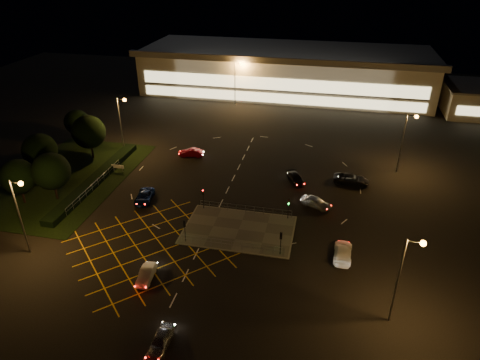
% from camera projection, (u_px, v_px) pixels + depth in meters
% --- Properties ---
extents(ground, '(180.00, 180.00, 0.00)m').
position_uv_depth(ground, '(228.00, 220.00, 58.49)').
color(ground, black).
rests_on(ground, ground).
extents(pedestrian_island, '(14.00, 9.00, 0.12)m').
position_uv_depth(pedestrian_island, '(239.00, 230.00, 56.37)').
color(pedestrian_island, '#4C4944').
rests_on(pedestrian_island, ground).
extents(grass_verge, '(18.00, 30.00, 0.08)m').
position_uv_depth(grass_verge, '(68.00, 179.00, 68.88)').
color(grass_verge, black).
rests_on(grass_verge, ground).
extents(hedge, '(2.00, 26.00, 1.00)m').
position_uv_depth(hedge, '(96.00, 179.00, 67.72)').
color(hedge, black).
rests_on(hedge, ground).
extents(supermarket, '(72.00, 26.50, 10.50)m').
position_uv_depth(supermarket, '(285.00, 70.00, 109.13)').
color(supermarket, beige).
rests_on(supermarket, ground).
extents(streetlight_sw, '(1.78, 0.56, 10.03)m').
position_uv_depth(streetlight_sw, '(20.00, 207.00, 49.11)').
color(streetlight_sw, slate).
rests_on(streetlight_sw, ground).
extents(streetlight_se, '(1.78, 0.56, 10.03)m').
position_uv_depth(streetlight_se, '(405.00, 270.00, 39.49)').
color(streetlight_se, slate).
rests_on(streetlight_se, ground).
extents(streetlight_nw, '(1.78, 0.56, 10.03)m').
position_uv_depth(streetlight_nw, '(122.00, 117.00, 75.24)').
color(streetlight_nw, slate).
rests_on(streetlight_nw, ground).
extents(streetlight_ne, '(1.78, 0.56, 10.03)m').
position_uv_depth(streetlight_ne, '(406.00, 135.00, 67.93)').
color(streetlight_ne, slate).
rests_on(streetlight_ne, ground).
extents(streetlight_far_left, '(1.78, 0.56, 10.03)m').
position_uv_depth(streetlight_far_left, '(237.00, 77.00, 98.36)').
color(streetlight_far_left, slate).
rests_on(streetlight_far_left, ground).
extents(streetlight_far_right, '(1.78, 0.56, 10.03)m').
position_uv_depth(streetlight_far_right, '(419.00, 85.00, 92.55)').
color(streetlight_far_right, slate).
rests_on(streetlight_far_right, ground).
extents(signal_sw, '(0.28, 0.30, 3.15)m').
position_uv_depth(signal_sw, '(185.00, 227.00, 52.96)').
color(signal_sw, black).
rests_on(signal_sw, pedestrian_island).
extents(signal_se, '(0.28, 0.30, 3.15)m').
position_uv_depth(signal_se, '(281.00, 239.00, 50.71)').
color(signal_se, black).
rests_on(signal_se, pedestrian_island).
extents(signal_nw, '(0.28, 0.30, 3.15)m').
position_uv_depth(signal_nw, '(203.00, 195.00, 59.82)').
color(signal_nw, black).
rests_on(signal_nw, pedestrian_island).
extents(signal_ne, '(0.28, 0.30, 3.15)m').
position_uv_depth(signal_ne, '(289.00, 204.00, 57.56)').
color(signal_ne, black).
rests_on(signal_ne, pedestrian_island).
extents(tree_a, '(5.04, 5.04, 6.86)m').
position_uv_depth(tree_a, '(18.00, 177.00, 60.34)').
color(tree_a, black).
rests_on(tree_a, ground).
extents(tree_b, '(5.40, 5.40, 7.35)m').
position_uv_depth(tree_b, '(40.00, 150.00, 67.44)').
color(tree_b, black).
rests_on(tree_b, ground).
extents(tree_c, '(5.76, 5.76, 7.84)m').
position_uv_depth(tree_c, '(89.00, 132.00, 73.41)').
color(tree_c, black).
rests_on(tree_c, ground).
extents(tree_d, '(4.68, 4.68, 6.37)m').
position_uv_depth(tree_d, '(77.00, 122.00, 80.13)').
color(tree_d, black).
rests_on(tree_d, ground).
extents(tree_e, '(5.40, 5.40, 7.35)m').
position_uv_depth(tree_e, '(51.00, 171.00, 61.16)').
color(tree_e, black).
rests_on(tree_e, ground).
extents(car_near_silver, '(1.63, 4.02, 1.37)m').
position_uv_depth(car_near_silver, '(161.00, 340.00, 39.67)').
color(car_near_silver, '#A7A9AE').
rests_on(car_near_silver, ground).
extents(car_queue_white, '(1.72, 4.03, 1.29)m').
position_uv_depth(car_queue_white, '(146.00, 274.00, 47.76)').
color(car_queue_white, silver).
rests_on(car_queue_white, ground).
extents(car_left_blue, '(3.02, 5.17, 1.35)m').
position_uv_depth(car_left_blue, '(144.00, 197.00, 62.65)').
color(car_left_blue, '#0C1B48').
rests_on(car_left_blue, ground).
extents(car_far_dkgrey, '(3.56, 4.76, 1.28)m').
position_uv_depth(car_far_dkgrey, '(296.00, 178.00, 67.67)').
color(car_far_dkgrey, black).
rests_on(car_far_dkgrey, ground).
extents(car_right_silver, '(4.83, 3.60, 1.53)m').
position_uv_depth(car_right_silver, '(316.00, 202.00, 61.13)').
color(car_right_silver, '#B9BDC1').
rests_on(car_right_silver, ground).
extents(car_circ_red, '(4.45, 2.10, 1.41)m').
position_uv_depth(car_circ_red, '(191.00, 153.00, 76.07)').
color(car_circ_red, maroon).
rests_on(car_circ_red, ground).
extents(car_east_grey, '(5.73, 2.96, 1.54)m').
position_uv_depth(car_east_grey, '(351.00, 179.00, 67.14)').
color(car_east_grey, black).
rests_on(car_east_grey, ground).
extents(car_approach_white, '(2.29, 5.21, 1.49)m').
position_uv_depth(car_approach_white, '(343.00, 252.00, 51.12)').
color(car_approach_white, white).
rests_on(car_approach_white, ground).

